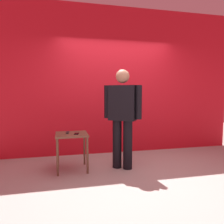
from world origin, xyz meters
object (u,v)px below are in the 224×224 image
object	(u,v)px
side_table	(72,139)
cell_phone	(77,134)
tv_remote	(68,132)
standing_person	(122,114)

from	to	relation	value
side_table	cell_phone	bearing A→B (deg)	-37.15
cell_phone	tv_remote	world-z (taller)	tv_remote
standing_person	tv_remote	xyz separation A→B (m)	(-0.94, 0.18, -0.32)
side_table	tv_remote	bearing A→B (deg)	132.64
standing_person	cell_phone	world-z (taller)	standing_person
cell_phone	tv_remote	distance (m)	0.20
side_table	cell_phone	size ratio (longest dim) A/B	4.44
cell_phone	tv_remote	xyz separation A→B (m)	(-0.15, 0.13, 0.01)
cell_phone	tv_remote	size ratio (longest dim) A/B	0.85
standing_person	cell_phone	distance (m)	0.86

